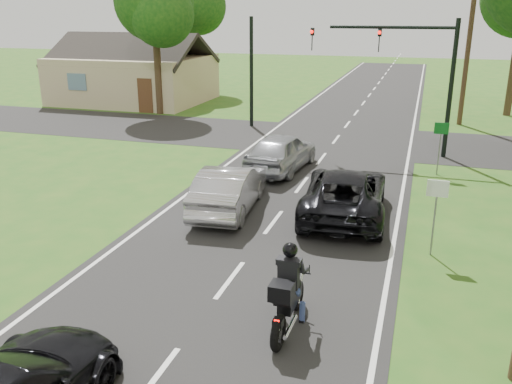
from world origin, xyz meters
TOP-DOWN VIEW (x-y plane):
  - ground at (0.00, 0.00)m, footprint 140.00×140.00m
  - road at (0.00, 10.00)m, footprint 8.00×100.00m
  - cross_road at (0.00, 16.00)m, footprint 60.00×7.00m
  - motorcycle_rider at (1.88, -1.68)m, footprint 0.64×2.26m
  - dark_suv at (1.99, 5.30)m, footprint 2.91×5.61m
  - silver_sedan at (-1.68, 4.59)m, footprint 2.01×4.70m
  - silver_suv at (-1.26, 9.70)m, footprint 2.34×4.81m
  - traffic_signal at (3.34, 14.00)m, footprint 6.38×0.44m
  - signal_pole_far at (-5.20, 18.00)m, footprint 0.20×0.20m
  - utility_pole_far at (6.20, 22.00)m, footprint 1.60×0.28m
  - sign_white at (4.70, 2.98)m, footprint 0.55×0.07m
  - sign_green at (4.90, 10.98)m, footprint 0.55×0.07m
  - tree_left_near at (-11.73, 19.78)m, footprint 5.12×4.96m
  - house at (-16.00, 24.00)m, footprint 10.20×8.00m

SIDE VIEW (x-z plane):
  - ground at x=0.00m, z-range 0.00..0.00m
  - cross_road at x=0.00m, z-range 0.00..0.01m
  - road at x=0.00m, z-range 0.00..0.01m
  - silver_sedan at x=-1.68m, z-range 0.01..1.52m
  - motorcycle_rider at x=1.88m, z-range -0.21..1.74m
  - dark_suv at x=1.99m, z-range 0.01..1.52m
  - silver_suv at x=-1.26m, z-range 0.01..1.59m
  - sign_white at x=4.70m, z-range 0.54..2.66m
  - sign_green at x=4.90m, z-range 0.54..2.66m
  - house at x=-16.00m, z-range -0.65..4.19m
  - signal_pole_far at x=-5.20m, z-range 0.00..6.00m
  - traffic_signal at x=3.34m, z-range 1.14..7.14m
  - utility_pole_far at x=6.20m, z-range 0.08..10.08m
  - tree_left_near at x=-11.73m, z-range 1.92..11.14m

